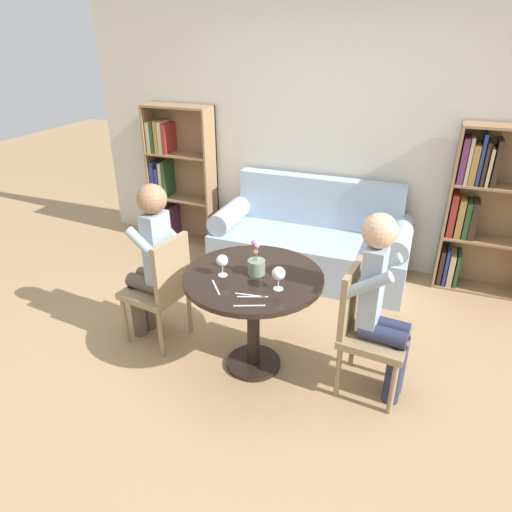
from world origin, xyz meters
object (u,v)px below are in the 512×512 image
object	(u,v)px
flower_vase	(256,265)
wine_glass_left	(222,261)
chair_left	(162,286)
wine_glass_right	(279,274)
chair_right	(365,325)
couch	(311,244)
bookshelf_left	(176,178)
bookshelf_right	(479,209)
person_left	(151,259)
person_right	(382,303)

from	to	relation	value
flower_vase	wine_glass_left	bearing A→B (deg)	-152.91
chair_left	wine_glass_right	distance (m)	1.05
chair_right	flower_vase	size ratio (longest dim) A/B	3.63
couch	bookshelf_left	bearing A→B (deg)	170.89
chair_left	chair_right	world-z (taller)	same
wine_glass_left	flower_vase	distance (m)	0.23
chair_right	flower_vase	world-z (taller)	flower_vase
bookshelf_right	wine_glass_right	xyz separation A→B (m)	(-1.25, -1.95, 0.08)
flower_vase	chair_left	bearing A→B (deg)	179.26
chair_left	person_left	bearing A→B (deg)	-95.69
bookshelf_right	wine_glass_left	distance (m)	2.53
person_left	flower_vase	world-z (taller)	person_left
flower_vase	chair_right	bearing A→B (deg)	3.54
person_left	person_right	xyz separation A→B (m)	(1.69, 0.00, -0.00)
bookshelf_left	person_left	world-z (taller)	bookshelf_left
chair_left	wine_glass_left	world-z (taller)	wine_glass_left
couch	person_right	world-z (taller)	person_right
bookshelf_right	person_right	world-z (taller)	bookshelf_right
bookshelf_left	wine_glass_right	world-z (taller)	bookshelf_left
wine_glass_right	bookshelf_left	bearing A→B (deg)	133.96
chair_right	person_right	xyz separation A→B (m)	(0.08, -0.01, 0.20)
chair_right	wine_glass_left	distance (m)	1.03
chair_left	bookshelf_left	bearing A→B (deg)	-145.19
couch	wine_glass_left	xyz separation A→B (m)	(-0.19, -1.64, 0.55)
chair_right	bookshelf_right	bearing A→B (deg)	-16.41
chair_right	person_left	size ratio (longest dim) A/B	0.70
person_left	flower_vase	distance (m)	0.87
person_left	person_right	size ratio (longest dim) A/B	1.00
chair_left	wine_glass_left	xyz separation A→B (m)	(0.57, -0.11, 0.37)
bookshelf_right	wine_glass_right	world-z (taller)	bookshelf_right
bookshelf_left	chair_right	bearing A→B (deg)	-36.00
person_right	flower_vase	bearing A→B (deg)	97.69
chair_left	flower_vase	world-z (taller)	flower_vase
bookshelf_right	flower_vase	bearing A→B (deg)	-128.88
person_left	flower_vase	bearing A→B (deg)	96.13
couch	person_left	xyz separation A→B (m)	(-0.85, -1.51, 0.38)
person_left	bookshelf_right	bearing A→B (deg)	135.69
chair_right	wine_glass_right	world-z (taller)	wine_glass_right
person_right	person_left	bearing A→B (deg)	95.52
bookshelf_left	chair_right	size ratio (longest dim) A/B	1.70
person_right	wine_glass_left	xyz separation A→B (m)	(-1.04, -0.14, 0.17)
person_left	wine_glass_right	xyz separation A→B (m)	(1.06, -0.17, 0.17)
person_right	wine_glass_left	distance (m)	1.06
person_right	couch	bearing A→B (deg)	34.74
bookshelf_right	person_right	size ratio (longest dim) A/B	1.19
bookshelf_right	person_right	xyz separation A→B (m)	(-0.62, -1.77, -0.09)
chair_left	couch	bearing A→B (deg)	161.72
wine_glass_left	wine_glass_right	size ratio (longest dim) A/B	0.97
person_left	wine_glass_left	size ratio (longest dim) A/B	8.51
couch	chair_right	xyz separation A→B (m)	(0.76, -1.49, 0.18)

